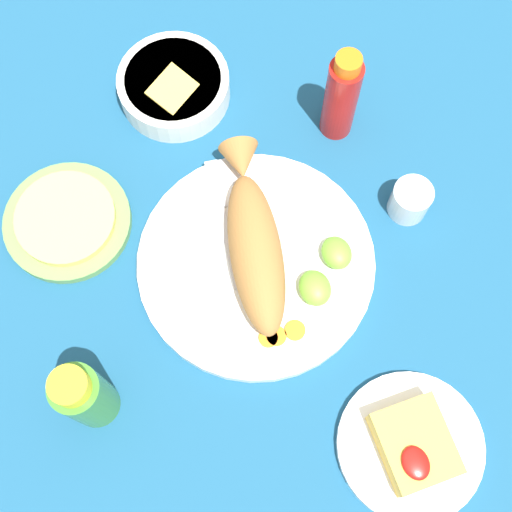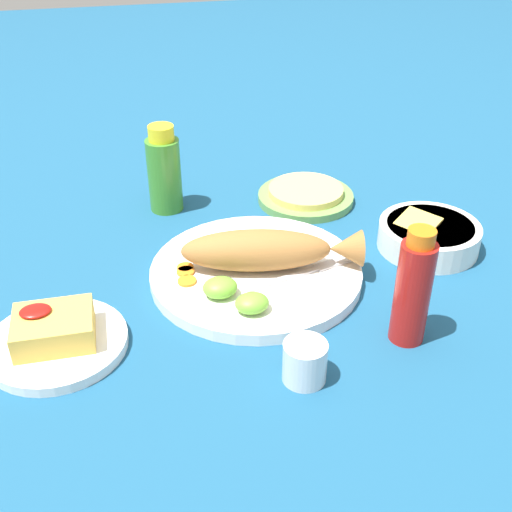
{
  "view_description": "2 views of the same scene",
  "coord_description": "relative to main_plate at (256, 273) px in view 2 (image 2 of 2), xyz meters",
  "views": [
    {
      "loc": [
        0.28,
        -0.1,
        0.89
      ],
      "look_at": [
        0.0,
        0.0,
        0.04
      ],
      "focal_mm": 50.0,
      "sensor_mm": 36.0,
      "label": 1
    },
    {
      "loc": [
        0.17,
        0.76,
        0.54
      ],
      "look_at": [
        0.0,
        0.0,
        0.04
      ],
      "focal_mm": 45.0,
      "sensor_mm": 36.0,
      "label": 2
    }
  ],
  "objects": [
    {
      "name": "ground_plane",
      "position": [
        0.0,
        0.0,
        -0.01
      ],
      "size": [
        4.0,
        4.0,
        0.0
      ],
      "primitive_type": "plane",
      "color": "navy"
    },
    {
      "name": "hot_sauce_bottle_red",
      "position": [
        -0.16,
        0.18,
        0.07
      ],
      "size": [
        0.05,
        0.05,
        0.16
      ],
      "color": "#B21914",
      "rests_on": "ground_plane"
    },
    {
      "name": "tortilla_stack",
      "position": [
        -0.14,
        -0.22,
        0.01
      ],
      "size": [
        0.13,
        0.13,
        0.01
      ],
      "primitive_type": "cylinder",
      "color": "#E0C666",
      "rests_on": "tortilla_plate"
    },
    {
      "name": "guacamole_bowl",
      "position": [
        -0.28,
        -0.02,
        0.02
      ],
      "size": [
        0.16,
        0.16,
        0.05
      ],
      "color": "white",
      "rests_on": "ground_plane"
    },
    {
      "name": "carrot_slice_far",
      "position": [
        0.1,
        0.02,
        0.01
      ],
      "size": [
        0.03,
        0.03,
        0.0
      ],
      "primitive_type": "cylinder",
      "color": "orange",
      "rests_on": "main_plate"
    },
    {
      "name": "fork_far",
      "position": [
        -0.08,
        0.03,
        0.01
      ],
      "size": [
        0.18,
        0.06,
        0.0
      ],
      "rotation": [
        0.0,
        0.0,
        9.7
      ],
      "color": "silver",
      "rests_on": "main_plate"
    },
    {
      "name": "hot_sauce_bottle_green",
      "position": [
        0.1,
        -0.25,
        0.06
      ],
      "size": [
        0.06,
        0.06,
        0.15
      ],
      "color": "#3D8428",
      "rests_on": "ground_plane"
    },
    {
      "name": "fried_fish",
      "position": [
        -0.02,
        0.0,
        0.04
      ],
      "size": [
        0.27,
        0.11,
        0.06
      ],
      "rotation": [
        0.0,
        0.0,
        -0.19
      ],
      "color": "#996633",
      "rests_on": "main_plate"
    },
    {
      "name": "fork_near",
      "position": [
        -0.08,
        -0.02,
        0.01
      ],
      "size": [
        0.19,
        0.04,
        0.0
      ],
      "rotation": [
        0.0,
        0.0,
        9.3
      ],
      "color": "silver",
      "rests_on": "main_plate"
    },
    {
      "name": "main_plate",
      "position": [
        0.0,
        0.0,
        0.0
      ],
      "size": [
        0.31,
        0.31,
        0.02
      ],
      "primitive_type": "cylinder",
      "color": "white",
      "rests_on": "ground_plane"
    },
    {
      "name": "fries_pile",
      "position": [
        0.28,
        0.1,
        0.02
      ],
      "size": [
        0.1,
        0.08,
        0.04
      ],
      "color": "gold",
      "rests_on": "side_plate_fries"
    },
    {
      "name": "lime_wedge_side",
      "position": [
        0.03,
        0.1,
        0.02
      ],
      "size": [
        0.05,
        0.04,
        0.03
      ],
      "primitive_type": "ellipsoid",
      "color": "#6BB233",
      "rests_on": "main_plate"
    },
    {
      "name": "carrot_slice_near",
      "position": [
        0.1,
        -0.02,
        0.01
      ],
      "size": [
        0.02,
        0.02,
        0.0
      ],
      "primitive_type": "cylinder",
      "color": "orange",
      "rests_on": "main_plate"
    },
    {
      "name": "side_plate_fries",
      "position": [
        0.28,
        0.1,
        -0.0
      ],
      "size": [
        0.18,
        0.18,
        0.01
      ],
      "primitive_type": "cylinder",
      "color": "white",
      "rests_on": "ground_plane"
    },
    {
      "name": "carrot_slice_mid",
      "position": [
        0.1,
        -0.01,
        0.01
      ],
      "size": [
        0.03,
        0.03,
        0.0
      ],
      "primitive_type": "cylinder",
      "color": "orange",
      "rests_on": "main_plate"
    },
    {
      "name": "salt_cup",
      "position": [
        -0.01,
        0.22,
        0.01
      ],
      "size": [
        0.05,
        0.05,
        0.05
      ],
      "color": "silver",
      "rests_on": "ground_plane"
    },
    {
      "name": "lime_wedge_main",
      "position": [
        0.06,
        0.06,
        0.02
      ],
      "size": [
        0.05,
        0.04,
        0.03
      ],
      "primitive_type": "ellipsoid",
      "color": "#6BB233",
      "rests_on": "main_plate"
    },
    {
      "name": "tortilla_plate",
      "position": [
        -0.14,
        -0.22,
        -0.0
      ],
      "size": [
        0.17,
        0.17,
        0.01
      ],
      "primitive_type": "cylinder",
      "color": "#6B9E4C",
      "rests_on": "ground_plane"
    }
  ]
}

